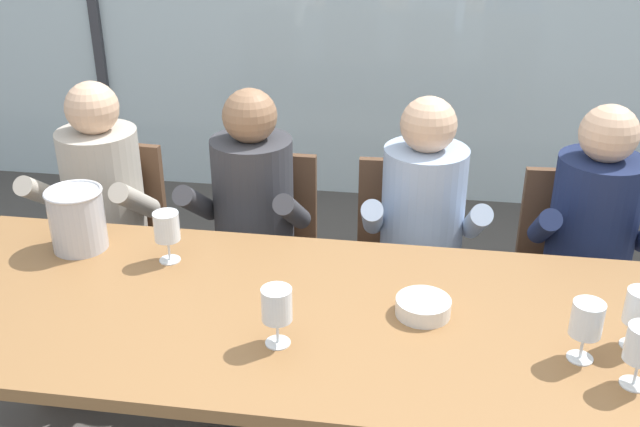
% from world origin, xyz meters
% --- Properties ---
extents(ground, '(14.00, 14.00, 0.00)m').
position_xyz_m(ground, '(0.00, 1.00, 0.00)').
color(ground, '#4C4742').
extents(dining_table, '(2.43, 0.91, 0.77)m').
position_xyz_m(dining_table, '(0.00, 0.00, 0.70)').
color(dining_table, olive).
rests_on(dining_table, ground).
extents(chair_near_curtain, '(0.47, 0.47, 0.87)m').
position_xyz_m(chair_near_curtain, '(-0.99, 0.89, 0.51)').
color(chair_near_curtain, brown).
rests_on(chair_near_curtain, ground).
extents(chair_left_of_center, '(0.44, 0.44, 0.87)m').
position_xyz_m(chair_left_of_center, '(-0.32, 0.87, 0.51)').
color(chair_left_of_center, brown).
rests_on(chair_left_of_center, ground).
extents(chair_center, '(0.46, 0.46, 0.87)m').
position_xyz_m(chair_center, '(0.28, 0.88, 0.51)').
color(chair_center, brown).
rests_on(chair_center, ground).
extents(chair_right_of_center, '(0.46, 0.46, 0.87)m').
position_xyz_m(chair_right_of_center, '(0.94, 0.87, 0.51)').
color(chair_right_of_center, brown).
rests_on(chair_right_of_center, ground).
extents(person_beige_jumper, '(0.46, 0.61, 1.19)m').
position_xyz_m(person_beige_jumper, '(-0.97, 0.73, 0.68)').
color(person_beige_jumper, '#B7AD9E').
rests_on(person_beige_jumper, ground).
extents(person_charcoal_jacket, '(0.48, 0.62, 1.19)m').
position_xyz_m(person_charcoal_jacket, '(-0.34, 0.73, 0.68)').
color(person_charcoal_jacket, '#38383D').
rests_on(person_charcoal_jacket, ground).
extents(person_pale_blue_shirt, '(0.48, 0.62, 1.19)m').
position_xyz_m(person_pale_blue_shirt, '(0.34, 0.73, 0.68)').
color(person_pale_blue_shirt, '#9EB2D1').
rests_on(person_pale_blue_shirt, ground).
extents(person_navy_polo, '(0.47, 0.62, 1.19)m').
position_xyz_m(person_navy_polo, '(0.96, 0.73, 0.68)').
color(person_navy_polo, '#192347').
rests_on(person_navy_polo, ground).
extents(ice_bucket_primary, '(0.19, 0.19, 0.21)m').
position_xyz_m(ice_bucket_primary, '(-0.81, 0.27, 0.88)').
color(ice_bucket_primary, '#B7B7BC').
rests_on(ice_bucket_primary, dining_table).
extents(tasting_bowl, '(0.16, 0.16, 0.05)m').
position_xyz_m(tasting_bowl, '(0.35, 0.04, 0.80)').
color(tasting_bowl, silver).
rests_on(tasting_bowl, dining_table).
extents(wine_glass_by_left_taster, '(0.08, 0.08, 0.17)m').
position_xyz_m(wine_glass_by_left_taster, '(0.92, -0.03, 0.89)').
color(wine_glass_by_left_taster, silver).
rests_on(wine_glass_by_left_taster, dining_table).
extents(wine_glass_near_bucket, '(0.08, 0.08, 0.17)m').
position_xyz_m(wine_glass_near_bucket, '(-0.48, 0.23, 0.89)').
color(wine_glass_near_bucket, silver).
rests_on(wine_glass_near_bucket, dining_table).
extents(wine_glass_center_pour, '(0.08, 0.08, 0.17)m').
position_xyz_m(wine_glass_center_pour, '(0.77, -0.11, 0.89)').
color(wine_glass_center_pour, silver).
rests_on(wine_glass_center_pour, dining_table).
extents(wine_glass_spare_empty, '(0.08, 0.08, 0.17)m').
position_xyz_m(wine_glass_spare_empty, '(-0.04, -0.16, 0.89)').
color(wine_glass_spare_empty, silver).
rests_on(wine_glass_spare_empty, dining_table).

